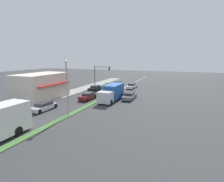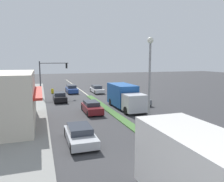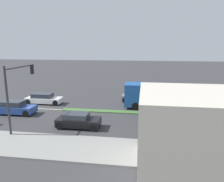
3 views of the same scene
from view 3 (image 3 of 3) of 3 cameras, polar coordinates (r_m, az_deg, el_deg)
name	(u,v)px [view 3 (image 3 of 3)]	position (r m, az deg, el deg)	size (l,w,h in m)	color
ground_plane	(190,115)	(24.63, 19.59, -6.02)	(160.00, 160.00, 0.00)	#38383A
lane_marking_center	(30,108)	(27.45, -20.52, -4.25)	(0.16, 60.00, 0.01)	beige
traffic_signal_main	(17,86)	(20.27, -23.67, 1.25)	(4.59, 0.34, 5.60)	#333338
pedestrian	(152,138)	(15.79, 10.50, -11.91)	(0.34, 0.34, 1.64)	#282D42
delivery_truck	(155,96)	(25.90, 11.10, -1.30)	(2.44, 7.50, 2.87)	silver
coupe_blue	(14,108)	(25.80, -24.27, -4.00)	(1.80, 4.46, 1.43)	#284793
suv_grey	(138,97)	(28.79, 6.86, -1.53)	(1.77, 4.31, 1.31)	slate
van_white	(44,99)	(28.88, -17.40, -1.93)	(1.72, 4.49, 1.34)	silver
suv_black	(78,121)	(20.03, -8.82, -7.63)	(1.77, 3.87, 1.33)	black
sedan_maroon	(169,115)	(21.99, 14.59, -6.11)	(1.73, 4.12, 1.30)	maroon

